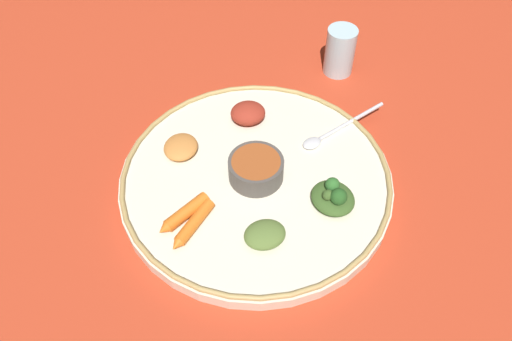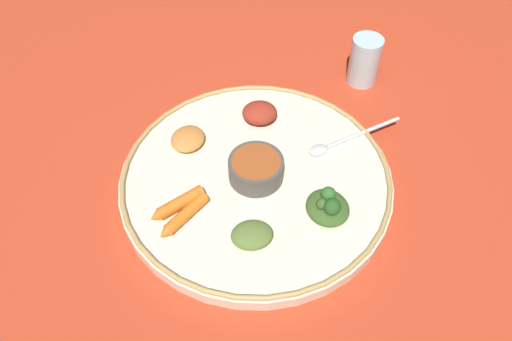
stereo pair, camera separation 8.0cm
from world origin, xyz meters
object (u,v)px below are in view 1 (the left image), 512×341
object	(u,v)px
carrot_near_spoon	(184,214)
carrot_outer	(192,225)
center_bowl	(256,168)
spoon	(332,132)
drinking_glass	(340,54)
greens_pile	(333,197)

from	to	relation	value
carrot_near_spoon	carrot_outer	xyz separation A→B (m)	(0.01, -0.02, -0.00)
center_bowl	carrot_near_spoon	world-z (taller)	center_bowl
spoon	drinking_glass	xyz separation A→B (m)	(0.04, 0.19, 0.01)
center_bowl	carrot_outer	world-z (taller)	center_bowl
center_bowl	spoon	bearing A→B (deg)	34.60
carrot_near_spoon	carrot_outer	distance (m)	0.02
spoon	center_bowl	bearing A→B (deg)	-145.40
center_bowl	drinking_glass	xyz separation A→B (m)	(0.17, 0.28, -0.00)
spoon	greens_pile	distance (m)	0.15
center_bowl	carrot_near_spoon	bearing A→B (deg)	-144.96
spoon	carrot_near_spoon	world-z (taller)	carrot_near_spoon
carrot_near_spoon	center_bowl	bearing A→B (deg)	35.04
center_bowl	carrot_outer	xyz separation A→B (m)	(-0.10, -0.10, -0.01)
center_bowl	drinking_glass	distance (m)	0.33
greens_pile	carrot_near_spoon	bearing A→B (deg)	-174.57
center_bowl	spoon	distance (m)	0.16
carrot_outer	center_bowl	bearing A→B (deg)	45.08
spoon	carrot_near_spoon	xyz separation A→B (m)	(-0.24, -0.17, 0.01)
greens_pile	carrot_outer	xyz separation A→B (m)	(-0.21, -0.04, -0.01)
drinking_glass	greens_pile	bearing A→B (deg)	-99.07
center_bowl	carrot_outer	size ratio (longest dim) A/B	0.98
carrot_near_spoon	carrot_outer	world-z (taller)	carrot_near_spoon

